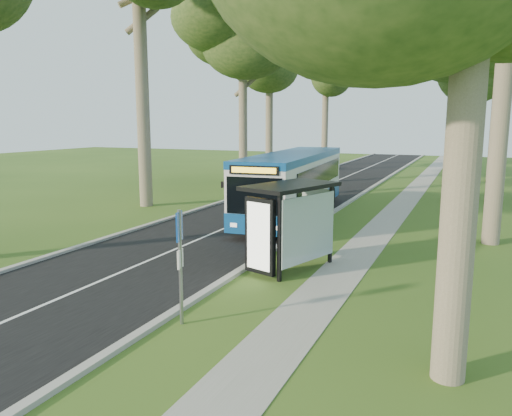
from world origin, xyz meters
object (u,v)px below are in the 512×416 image
(car_silver, at_px, (302,162))
(bus_stop_sign, at_px, (180,255))
(bus, at_px, (294,184))
(litter_bin, at_px, (307,229))
(bus_shelter, at_px, (290,212))
(car_white, at_px, (268,169))

(car_silver, bearing_deg, bus_stop_sign, -60.91)
(bus_stop_sign, xyz_separation_m, car_silver, (-9.60, 37.82, -0.92))
(bus, relative_size, car_silver, 2.55)
(bus, distance_m, car_silver, 24.94)
(litter_bin, xyz_separation_m, car_silver, (-9.73, 28.47, 0.32))
(bus_shelter, relative_size, car_white, 0.73)
(bus_stop_sign, xyz_separation_m, litter_bin, (0.13, 9.35, -1.24))
(car_white, relative_size, car_silver, 1.03)
(car_white, bearing_deg, litter_bin, -69.00)
(litter_bin, bearing_deg, car_white, 116.57)
(bus_shelter, relative_size, litter_bin, 3.85)
(litter_bin, bearing_deg, bus_stop_sign, -90.81)
(bus_stop_sign, bearing_deg, car_silver, 89.74)
(bus, relative_size, bus_shelter, 3.40)
(bus, relative_size, litter_bin, 13.06)
(bus_stop_sign, relative_size, bus_shelter, 0.76)
(litter_bin, bearing_deg, car_silver, 108.86)
(bus_shelter, distance_m, car_silver, 34.49)
(car_white, bearing_deg, bus, -68.69)
(bus_shelter, xyz_separation_m, car_white, (-10.53, 23.78, -1.13))
(bus_shelter, distance_m, car_white, 26.03)
(litter_bin, relative_size, car_silver, 0.20)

